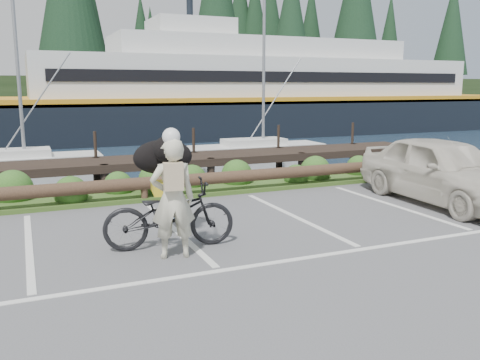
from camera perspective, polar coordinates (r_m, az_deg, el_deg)
name	(u,v)px	position (r m, az deg, el deg)	size (l,w,h in m)	color
ground	(211,263)	(8.05, -3.30, -9.25)	(72.00, 72.00, 0.00)	#515153
harbor_backdrop	(41,104)	(85.69, -21.45, 7.97)	(170.00, 160.00, 30.00)	#1C3044
vegetation_strip	(138,194)	(12.97, -11.33, -1.58)	(34.00, 1.60, 0.10)	#3D5B21
log_rail	(145,202)	(12.31, -10.64, -2.44)	(32.00, 0.30, 0.60)	#443021
bicycle	(169,215)	(8.68, -7.95, -3.86)	(0.77, 2.21, 1.16)	black
cyclist	(173,199)	(8.09, -7.56, -2.11)	(0.70, 0.46, 1.93)	beige
dog	(163,157)	(9.20, -8.64, 2.59)	(1.08, 0.53, 0.62)	black
parked_car	(443,170)	(12.80, 21.85, 1.05)	(1.85, 4.60, 1.57)	beige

